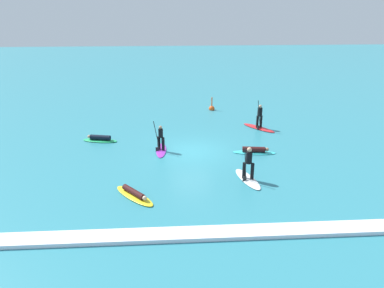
{
  "coord_description": "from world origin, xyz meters",
  "views": [
    {
      "loc": [
        -1.34,
        -21.53,
        9.05
      ],
      "look_at": [
        0.0,
        0.0,
        0.5
      ],
      "focal_mm": 33.7,
      "sensor_mm": 36.0,
      "label": 1
    }
  ],
  "objects_px": {
    "surfer_on_teal_board": "(255,151)",
    "marker_buoy": "(212,108)",
    "surfer_on_green_board": "(100,139)",
    "surfer_on_purple_board": "(161,144)",
    "surfer_on_red_board": "(259,122)",
    "surfer_on_yellow_board": "(134,194)",
    "surfer_on_white_board": "(248,171)"
  },
  "relations": [
    {
      "from": "surfer_on_white_board",
      "to": "marker_buoy",
      "type": "relative_size",
      "value": 2.11
    },
    {
      "from": "surfer_on_red_board",
      "to": "surfer_on_purple_board",
      "type": "distance_m",
      "value": 8.4
    },
    {
      "from": "surfer_on_green_board",
      "to": "surfer_on_teal_board",
      "type": "bearing_deg",
      "value": 177.07
    },
    {
      "from": "surfer_on_purple_board",
      "to": "surfer_on_yellow_board",
      "type": "height_order",
      "value": "surfer_on_purple_board"
    },
    {
      "from": "surfer_on_teal_board",
      "to": "surfer_on_yellow_board",
      "type": "relative_size",
      "value": 1.08
    },
    {
      "from": "surfer_on_red_board",
      "to": "surfer_on_green_board",
      "type": "xyz_separation_m",
      "value": [
        -11.67,
        -1.97,
        -0.33
      ]
    },
    {
      "from": "surfer_on_white_board",
      "to": "surfer_on_yellow_board",
      "type": "distance_m",
      "value": 6.18
    },
    {
      "from": "surfer_on_teal_board",
      "to": "marker_buoy",
      "type": "bearing_deg",
      "value": 106.87
    },
    {
      "from": "surfer_on_green_board",
      "to": "marker_buoy",
      "type": "height_order",
      "value": "marker_buoy"
    },
    {
      "from": "surfer_on_teal_board",
      "to": "surfer_on_green_board",
      "type": "bearing_deg",
      "value": 172.58
    },
    {
      "from": "surfer_on_yellow_board",
      "to": "surfer_on_red_board",
      "type": "bearing_deg",
      "value": 97.5
    },
    {
      "from": "surfer_on_red_board",
      "to": "surfer_on_teal_board",
      "type": "relative_size",
      "value": 0.95
    },
    {
      "from": "surfer_on_teal_board",
      "to": "surfer_on_yellow_board",
      "type": "bearing_deg",
      "value": -136.89
    },
    {
      "from": "surfer_on_red_board",
      "to": "surfer_on_white_board",
      "type": "xyz_separation_m",
      "value": [
        -2.61,
        -8.4,
        0.01
      ]
    },
    {
      "from": "surfer_on_teal_board",
      "to": "marker_buoy",
      "type": "distance_m",
      "value": 10.12
    },
    {
      "from": "surfer_on_purple_board",
      "to": "surfer_on_green_board",
      "type": "xyz_separation_m",
      "value": [
        -4.28,
        2.03,
        -0.3
      ]
    },
    {
      "from": "surfer_on_red_board",
      "to": "marker_buoy",
      "type": "bearing_deg",
      "value": 170.43
    },
    {
      "from": "surfer_on_red_board",
      "to": "surfer_on_teal_board",
      "type": "distance_m",
      "value": 4.94
    },
    {
      "from": "surfer_on_white_board",
      "to": "surfer_on_purple_board",
      "type": "bearing_deg",
      "value": -147.43
    },
    {
      "from": "surfer_on_teal_board",
      "to": "surfer_on_green_board",
      "type": "distance_m",
      "value": 10.64
    },
    {
      "from": "surfer_on_teal_board",
      "to": "marker_buoy",
      "type": "relative_size",
      "value": 2.17
    },
    {
      "from": "surfer_on_yellow_board",
      "to": "marker_buoy",
      "type": "bearing_deg",
      "value": 118.35
    },
    {
      "from": "surfer_on_green_board",
      "to": "surfer_on_yellow_board",
      "type": "distance_m",
      "value": 8.47
    },
    {
      "from": "surfer_on_white_board",
      "to": "surfer_on_yellow_board",
      "type": "bearing_deg",
      "value": -91.06
    },
    {
      "from": "surfer_on_purple_board",
      "to": "surfer_on_teal_board",
      "type": "bearing_deg",
      "value": 84.97
    },
    {
      "from": "surfer_on_purple_board",
      "to": "surfer_on_white_board",
      "type": "height_order",
      "value": "surfer_on_purple_board"
    },
    {
      "from": "surfer_on_purple_board",
      "to": "surfer_on_green_board",
      "type": "bearing_deg",
      "value": -113.46
    },
    {
      "from": "surfer_on_yellow_board",
      "to": "surfer_on_purple_board",
      "type": "bearing_deg",
      "value": 126.87
    },
    {
      "from": "surfer_on_red_board",
      "to": "surfer_on_teal_board",
      "type": "bearing_deg",
      "value": -56.01
    },
    {
      "from": "surfer_on_teal_board",
      "to": "surfer_on_green_board",
      "type": "relative_size",
      "value": 1.09
    },
    {
      "from": "surfer_on_teal_board",
      "to": "surfer_on_white_board",
      "type": "distance_m",
      "value": 3.88
    },
    {
      "from": "surfer_on_white_board",
      "to": "marker_buoy",
      "type": "bearing_deg",
      "value": 166.99
    }
  ]
}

